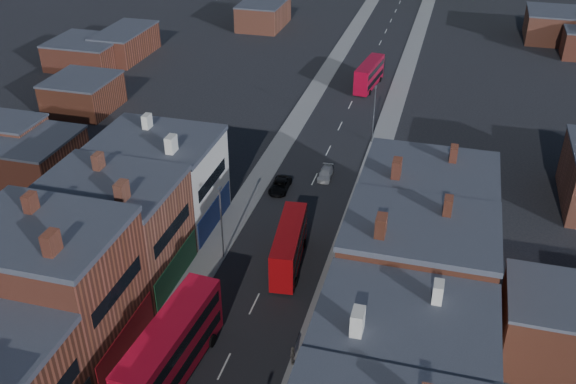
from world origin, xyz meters
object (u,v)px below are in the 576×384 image
Objects in this scene: car_2 at (280,186)px; car_3 at (325,174)px; bus_0 at (171,348)px; bus_2 at (369,74)px; ped_3 at (292,355)px; bus_1 at (289,245)px.

car_3 is (4.57, 4.38, -0.06)m from car_2.
car_3 is at bearing 86.59° from bus_0.
car_3 is (-0.30, -31.21, -1.74)m from bus_2.
bus_0 is at bearing -91.75° from car_2.
bus_2 reaches higher than ped_3.
car_2 is (-4.87, 13.82, -1.70)m from bus_1.
bus_0 is 30.38m from car_2.
car_2 is 1.16× the size of car_3.
bus_2 is 62.40m from ped_3.
bus_0 reaches higher than bus_2.
car_3 is at bearing -83.46° from bus_2.
ped_3 reaches higher than car_2.
bus_0 is 66.08m from bus_2.
ped_3 is (8.67, -26.68, 0.40)m from car_2.
bus_1 is 18.29m from car_3.
ped_3 is at bearing -79.42° from bus_2.
bus_2 is at bearing 80.70° from car_2.
bus_1 is at bearing 10.43° from ped_3.
bus_0 is 1.26× the size of bus_2.
bus_1 reaches higher than car_2.
bus_0 is at bearing -99.82° from car_3.
bus_1 is 2.29× the size of car_2.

